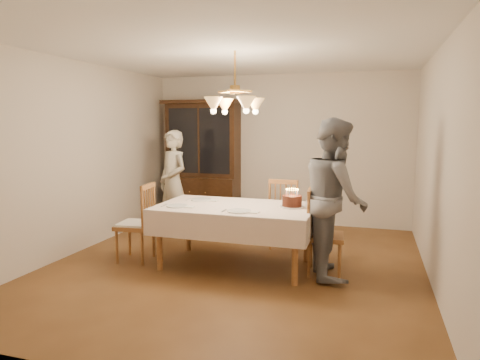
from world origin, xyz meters
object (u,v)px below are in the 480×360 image
(chair_far_side, at_px, (286,217))
(elderly_woman, at_px, (173,182))
(dining_table, at_px, (235,212))
(birthday_cake, at_px, (292,202))
(china_hutch, at_px, (203,163))

(chair_far_side, height_order, elderly_woman, elderly_woman)
(dining_table, height_order, elderly_woman, elderly_woman)
(birthday_cake, bearing_deg, china_hutch, 133.45)
(china_hutch, height_order, elderly_woman, china_hutch)
(china_hutch, bearing_deg, birthday_cake, -46.55)
(dining_table, relative_size, chair_far_side, 1.90)
(chair_far_side, distance_m, elderly_woman, 1.93)
(china_hutch, height_order, birthday_cake, china_hutch)
(china_hutch, bearing_deg, chair_far_side, -36.17)
(dining_table, bearing_deg, birthday_cake, 9.68)
(china_hutch, relative_size, elderly_woman, 1.31)
(china_hutch, distance_m, birthday_cake, 2.95)
(dining_table, distance_m, elderly_woman, 1.89)
(chair_far_side, relative_size, birthday_cake, 3.33)
(dining_table, height_order, birthday_cake, birthday_cake)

